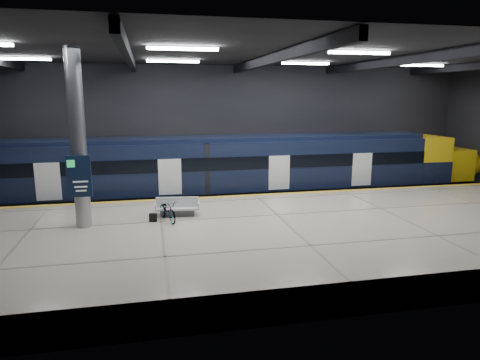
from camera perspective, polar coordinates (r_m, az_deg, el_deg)
name	(u,v)px	position (r m, az deg, el deg)	size (l,w,h in m)	color
ground	(270,232)	(20.03, 4.06, -6.87)	(30.00, 30.00, 0.00)	black
room_shell	(272,107)	(19.05, 4.29, 9.71)	(30.10, 16.10, 8.05)	black
platform	(288,237)	(17.60, 6.37, -7.62)	(30.00, 11.00, 1.10)	beige
safety_strip	(256,195)	(22.29, 2.13, -2.03)	(30.00, 0.40, 0.01)	gold
rails	(244,202)	(25.13, 0.57, -2.90)	(30.00, 1.52, 0.16)	gray
train	(252,168)	(24.82, 1.62, 1.59)	(29.40, 2.84, 3.79)	black
bench	(178,209)	(18.70, -8.32, -3.84)	(1.96, 1.02, 0.83)	#595B60
bicycle	(168,210)	(17.95, -9.62, -4.01)	(0.59, 1.69, 0.89)	#99999E
pannier_bag	(153,217)	(18.01, -11.51, -4.92)	(0.30, 0.18, 0.35)	black
info_column	(78,142)	(17.53, -20.78, 4.76)	(0.90, 0.78, 6.90)	#9EA0A5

